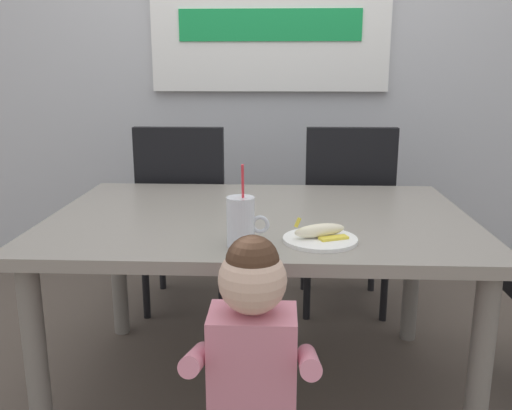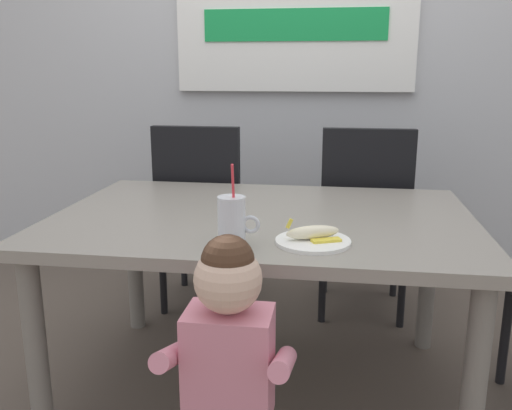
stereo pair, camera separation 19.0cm
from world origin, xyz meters
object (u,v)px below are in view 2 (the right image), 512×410
object	(u,v)px
peeled_banana	(313,233)
snack_plate	(313,241)
milk_cup	(232,224)
dining_chair_left	(203,207)
toddler_standing	(229,353)
dining_table	(263,235)
dining_chair_right	(364,212)

from	to	relation	value
peeled_banana	snack_plate	bearing A→B (deg)	-92.85
milk_cup	peeled_banana	bearing A→B (deg)	14.58
dining_chair_left	milk_cup	xyz separation A→B (m)	(0.36, -1.08, 0.23)
peeled_banana	toddler_standing	bearing A→B (deg)	-116.60
dining_chair_left	toddler_standing	size ratio (longest dim) A/B	1.15
toddler_standing	snack_plate	world-z (taller)	toddler_standing
dining_chair_left	snack_plate	xyz separation A→B (m)	(0.60, -1.02, 0.17)
toddler_standing	dining_table	bearing A→B (deg)	90.73
milk_cup	snack_plate	bearing A→B (deg)	12.77
dining_chair_left	dining_chair_right	size ratio (longest dim) A/B	1.00
dining_table	peeled_banana	world-z (taller)	peeled_banana
dining_chair_left	peeled_banana	size ratio (longest dim) A/B	5.46
dining_chair_right	milk_cup	bearing A→B (deg)	68.10
dining_chair_left	toddler_standing	bearing A→B (deg)	106.42
dining_chair_right	snack_plate	world-z (taller)	dining_chair_right
peeled_banana	dining_table	bearing A→B (deg)	122.71
toddler_standing	milk_cup	bearing A→B (deg)	98.99
dining_table	dining_chair_left	distance (m)	0.82
dining_table	milk_cup	distance (m)	0.40
toddler_standing	peeled_banana	world-z (taller)	toddler_standing
dining_table	milk_cup	xyz separation A→B (m)	(-0.04, -0.37, 0.15)
snack_plate	peeled_banana	xyz separation A→B (m)	(0.00, 0.01, 0.03)
snack_plate	milk_cup	bearing A→B (deg)	-167.23
snack_plate	peeled_banana	world-z (taller)	peeled_banana
dining_table	toddler_standing	size ratio (longest dim) A/B	1.80
dining_chair_left	toddler_standing	xyz separation A→B (m)	(0.41, -1.39, -0.02)
dining_chair_left	snack_plate	world-z (taller)	dining_chair_left
dining_table	dining_chair_left	bearing A→B (deg)	119.66
milk_cup	dining_chair_right	bearing A→B (deg)	68.10
dining_chair_right	milk_cup	world-z (taller)	same
dining_table	peeled_banana	xyz separation A→B (m)	(0.20, -0.31, 0.11)
toddler_standing	snack_plate	distance (m)	0.46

